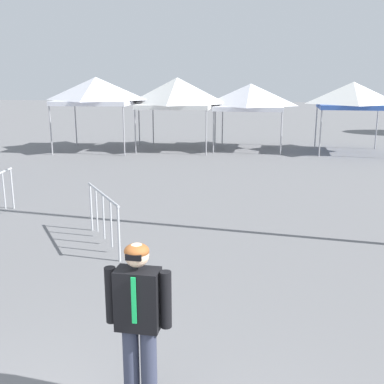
# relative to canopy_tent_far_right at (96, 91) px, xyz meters

# --- Properties ---
(canopy_tent_far_right) EXTENTS (3.70, 3.70, 3.38)m
(canopy_tent_far_right) POSITION_rel_canopy_tent_far_right_xyz_m (0.00, 0.00, 0.00)
(canopy_tent_far_right) COLOR #9E9EA3
(canopy_tent_far_right) RESTS_ON ground
(canopy_tent_right_of_center) EXTENTS (3.41, 3.41, 3.36)m
(canopy_tent_right_of_center) POSITION_rel_canopy_tent_far_right_xyz_m (3.67, 0.86, -0.10)
(canopy_tent_right_of_center) COLOR #9E9EA3
(canopy_tent_right_of_center) RESTS_ON ground
(canopy_tent_far_left) EXTENTS (3.28, 3.28, 3.08)m
(canopy_tent_far_left) POSITION_rel_canopy_tent_far_right_xyz_m (7.07, 1.43, -0.28)
(canopy_tent_far_left) COLOR #9E9EA3
(canopy_tent_far_left) RESTS_ON ground
(canopy_tent_behind_left) EXTENTS (3.03, 3.03, 3.17)m
(canopy_tent_behind_left) POSITION_rel_canopy_tent_far_right_xyz_m (11.63, 1.09, -0.18)
(canopy_tent_behind_left) COLOR #9E9EA3
(canopy_tent_behind_left) RESTS_ON ground
(person_foreground) EXTENTS (0.65, 0.26, 1.78)m
(person_foreground) POSITION_rel_canopy_tent_far_right_xyz_m (6.84, -16.98, -1.73)
(person_foreground) COLOR #33384C
(person_foreground) RESTS_ON ground
(crowd_barrier_mid_lot) EXTENTS (1.27, 1.73, 1.08)m
(crowd_barrier_mid_lot) POSITION_rel_canopy_tent_far_right_xyz_m (4.80, -12.43, -2.01)
(crowd_barrier_mid_lot) COLOR #B7BABF
(crowd_barrier_mid_lot) RESTS_ON ground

